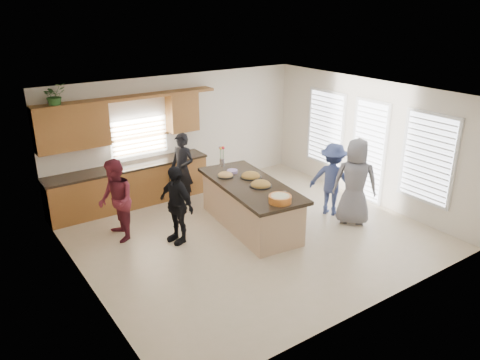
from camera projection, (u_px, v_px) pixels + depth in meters
floor at (250, 233)px, 9.40m from camera, size 6.50×6.50×0.00m
room_shell at (251, 143)px, 8.72m from camera, size 6.52×6.02×2.81m
back_cabinetry at (126, 167)px, 10.40m from camera, size 4.08×0.66×2.46m
right_wall_glazing at (370, 145)px, 10.52m from camera, size 0.06×4.00×2.25m
island at (250, 206)px, 9.56m from camera, size 1.45×2.81×0.95m
platter_front at (261, 185)px, 9.23m from camera, size 0.44×0.44×0.18m
platter_mid at (251, 176)px, 9.69m from camera, size 0.44×0.44×0.18m
platter_back at (225, 175)px, 9.73m from camera, size 0.35×0.35×0.14m
salad_bowl at (280, 199)px, 8.47m from camera, size 0.42×0.42×0.13m
clear_cup at (285, 194)px, 8.73m from camera, size 0.08×0.08×0.10m
plate_stack at (232, 171)px, 9.97m from camera, size 0.23×0.23×0.05m
flower_vase at (222, 155)px, 10.27m from camera, size 0.14×0.14×0.45m
potted_plant at (54, 95)px, 9.17m from camera, size 0.54×0.50×0.48m
woman_left_back at (182, 169)px, 10.54m from camera, size 0.62×0.71×1.65m
woman_left_mid at (116, 201)px, 8.91m from camera, size 0.69×0.85×1.62m
woman_left_front at (176, 205)px, 8.85m from camera, size 0.56×0.96×1.54m
woman_right_back at (333, 179)px, 10.03m from camera, size 1.01×1.18×1.59m
woman_right_front at (355, 182)px, 9.57m from camera, size 1.02×1.05×1.82m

